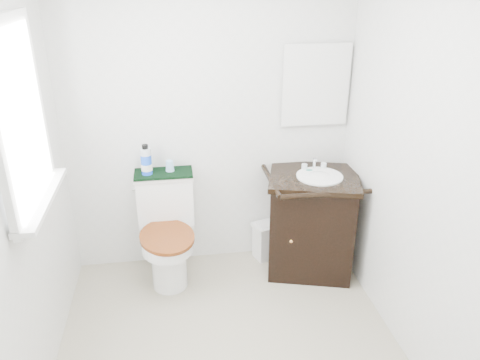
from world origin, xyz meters
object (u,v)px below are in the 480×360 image
object	(u,v)px
toilet	(168,235)
trash_bin	(267,240)
vanity	(312,220)
mouthwash_bottle	(146,161)
cup	(170,166)

from	to	relation	value
toilet	trash_bin	size ratio (longest dim) A/B	2.61
toilet	vanity	world-z (taller)	vanity
trash_bin	mouthwash_bottle	size ratio (longest dim) A/B	1.36
toilet	cup	distance (m)	0.55
vanity	mouthwash_bottle	size ratio (longest dim) A/B	3.95
cup	toilet	bearing A→B (deg)	-110.13
vanity	mouthwash_bottle	world-z (taller)	mouthwash_bottle
mouthwash_bottle	cup	xyz separation A→B (m)	(0.17, 0.03, -0.06)
vanity	toilet	bearing A→B (deg)	176.84
toilet	cup	size ratio (longest dim) A/B	9.98
mouthwash_bottle	cup	bearing A→B (deg)	11.00
vanity	mouthwash_bottle	bearing A→B (deg)	172.26
vanity	trash_bin	world-z (taller)	vanity
toilet	trash_bin	distance (m)	0.86
trash_bin	mouthwash_bottle	world-z (taller)	mouthwash_bottle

